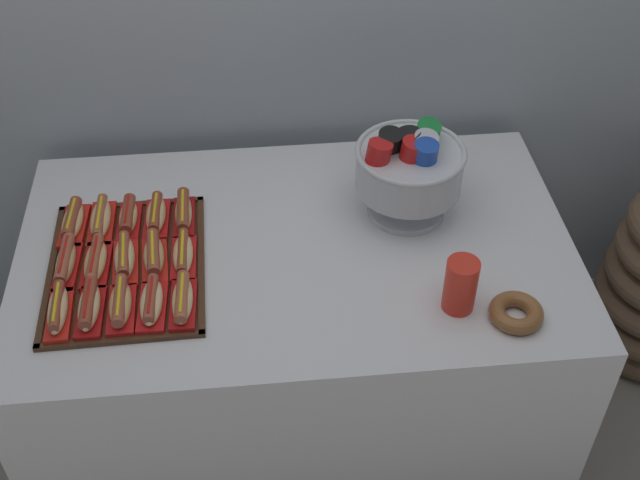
{
  "coord_description": "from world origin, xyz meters",
  "views": [
    {
      "loc": [
        -0.1,
        -1.62,
        2.26
      ],
      "look_at": [
        0.06,
        -0.03,
        0.81
      ],
      "focal_mm": 45.64,
      "sensor_mm": 36.0,
      "label": 1
    }
  ],
  "objects": [
    {
      "name": "ground_plane",
      "position": [
        0.0,
        0.0,
        0.0
      ],
      "size": [
        10.0,
        10.0,
        0.0
      ],
      "primitive_type": "plane",
      "color": "gray"
    },
    {
      "name": "buffet_table",
      "position": [
        0.0,
        0.0,
        0.4
      ],
      "size": [
        1.5,
        0.92,
        0.77
      ],
      "color": "silver",
      "rests_on": "ground_plane"
    },
    {
      "name": "serving_tray",
      "position": [
        -0.45,
        -0.05,
        0.77
      ],
      "size": [
        0.41,
        0.53,
        0.01
      ],
      "color": "#472B19",
      "rests_on": "buffet_table"
    },
    {
      "name": "hot_dog_0",
      "position": [
        -0.6,
        -0.22,
        0.8
      ],
      "size": [
        0.06,
        0.18,
        0.06
      ],
      "color": "red",
      "rests_on": "serving_tray"
    },
    {
      "name": "hot_dog_1",
      "position": [
        -0.52,
        -0.22,
        0.81
      ],
      "size": [
        0.06,
        0.17,
        0.07
      ],
      "color": "#B21414",
      "rests_on": "serving_tray"
    },
    {
      "name": "hot_dog_2",
      "position": [
        -0.45,
        -0.21,
        0.8
      ],
      "size": [
        0.07,
        0.17,
        0.06
      ],
      "color": "red",
      "rests_on": "serving_tray"
    },
    {
      "name": "hot_dog_3",
      "position": [
        -0.37,
        -0.21,
        0.8
      ],
      "size": [
        0.07,
        0.17,
        0.06
      ],
      "color": "red",
      "rests_on": "serving_tray"
    },
    {
      "name": "hot_dog_4",
      "position": [
        -0.3,
        -0.21,
        0.8
      ],
      "size": [
        0.07,
        0.17,
        0.06
      ],
      "color": "#B21414",
      "rests_on": "serving_tray"
    },
    {
      "name": "hot_dog_5",
      "position": [
        -0.6,
        -0.05,
        0.81
      ],
      "size": [
        0.06,
        0.18,
        0.06
      ],
      "color": "red",
      "rests_on": "serving_tray"
    },
    {
      "name": "hot_dog_6",
      "position": [
        -0.52,
        -0.05,
        0.8
      ],
      "size": [
        0.07,
        0.18,
        0.06
      ],
      "color": "#B21414",
      "rests_on": "serving_tray"
    },
    {
      "name": "hot_dog_7",
      "position": [
        -0.45,
        -0.05,
        0.8
      ],
      "size": [
        0.08,
        0.18,
        0.06
      ],
      "color": "red",
      "rests_on": "serving_tray"
    },
    {
      "name": "hot_dog_8",
      "position": [
        -0.37,
        -0.05,
        0.8
      ],
      "size": [
        0.08,
        0.17,
        0.06
      ],
      "color": "red",
      "rests_on": "serving_tray"
    },
    {
      "name": "hot_dog_9",
      "position": [
        -0.3,
        -0.05,
        0.8
      ],
      "size": [
        0.07,
        0.17,
        0.06
      ],
      "color": "red",
      "rests_on": "serving_tray"
    },
    {
      "name": "hot_dog_10",
      "position": [
        -0.6,
        0.11,
        0.8
      ],
      "size": [
        0.07,
        0.18,
        0.06
      ],
      "color": "red",
      "rests_on": "serving_tray"
    },
    {
      "name": "hot_dog_11",
      "position": [
        -0.53,
        0.11,
        0.8
      ],
      "size": [
        0.07,
        0.18,
        0.06
      ],
      "color": "red",
      "rests_on": "serving_tray"
    },
    {
      "name": "hot_dog_12",
      "position": [
        -0.45,
        0.12,
        0.8
      ],
      "size": [
        0.06,
        0.16,
        0.06
      ],
      "color": "red",
      "rests_on": "serving_tray"
    },
    {
      "name": "hot_dog_13",
      "position": [
        -0.38,
        0.12,
        0.8
      ],
      "size": [
        0.07,
        0.17,
        0.06
      ],
      "color": "red",
      "rests_on": "serving_tray"
    },
    {
      "name": "hot_dog_14",
      "position": [
        -0.3,
        0.12,
        0.8
      ],
      "size": [
        0.06,
        0.17,
        0.06
      ],
      "color": "#B21414",
      "rests_on": "serving_tray"
    },
    {
      "name": "punch_bowl",
      "position": [
        0.32,
        0.11,
        0.92
      ],
      "size": [
        0.3,
        0.3,
        0.27
      ],
      "color": "silver",
      "rests_on": "buffet_table"
    },
    {
      "name": "cup_stack",
      "position": [
        0.38,
        -0.27,
        0.84
      ],
      "size": [
        0.08,
        0.08,
        0.15
      ],
      "color": "red",
      "rests_on": "buffet_table"
    },
    {
      "name": "donut",
      "position": [
        0.52,
        -0.32,
        0.79
      ],
      "size": [
        0.13,
        0.13,
        0.04
      ],
      "color": "brown",
      "rests_on": "buffet_table"
    }
  ]
}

